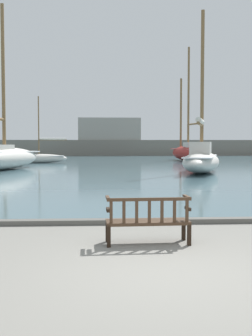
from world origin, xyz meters
TOP-DOWN VIEW (x-y plane):
  - ground_plane at (0.00, 0.00)m, footprint 160.00×160.00m
  - harbor_water at (0.00, 44.00)m, footprint 100.00×80.00m
  - quay_edge_kerb at (0.00, 3.85)m, footprint 40.00×0.30m
  - park_bench at (-0.09, 1.79)m, footprint 1.62×0.59m
  - sailboat_mid_starboard at (-6.95, 35.05)m, footprint 5.27×1.93m
  - sailboat_centre_channel at (8.49, 39.33)m, footprint 3.61×8.85m
  - sailboat_far_port at (5.43, 20.69)m, footprint 4.68×8.67m
  - sailboat_outer_starboard at (-8.12, 24.49)m, footprint 5.15×9.95m
  - far_breakwater at (0.03, 60.93)m, footprint 56.64×2.40m

SIDE VIEW (x-z plane):
  - ground_plane at x=0.00m, z-range 0.00..0.00m
  - harbor_water at x=0.00m, z-range 0.00..0.08m
  - quay_edge_kerb at x=0.00m, z-range 0.00..0.12m
  - park_bench at x=-0.09m, z-range 0.01..0.93m
  - sailboat_mid_starboard at x=-6.95m, z-range -2.62..3.83m
  - sailboat_far_port at x=5.43m, z-range -4.25..6.16m
  - sailboat_outer_starboard at x=-8.12m, z-range -4.88..6.93m
  - sailboat_centre_channel at x=8.49m, z-range -5.06..7.28m
  - far_breakwater at x=0.03m, z-range -1.25..4.82m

